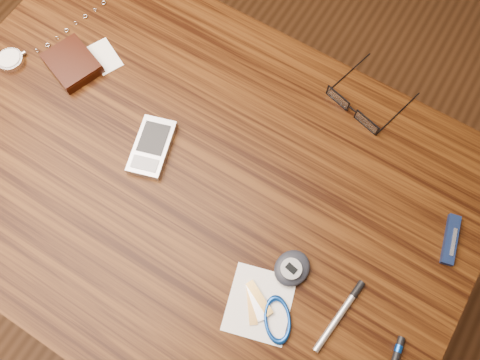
{
  "coord_description": "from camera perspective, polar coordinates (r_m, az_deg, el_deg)",
  "views": [
    {
      "loc": [
        0.23,
        -0.2,
        1.52
      ],
      "look_at": [
        0.08,
        0.04,
        0.76
      ],
      "focal_mm": 35.0,
      "sensor_mm": 36.0,
      "label": 1
    }
  ],
  "objects": [
    {
      "name": "desk",
      "position": [
        0.92,
        -5.71,
        -1.71
      ],
      "size": [
        1.0,
        0.7,
        0.75
      ],
      "color": "#3B1D09",
      "rests_on": "ground"
    },
    {
      "name": "eyeglasses",
      "position": [
        0.89,
        13.8,
        8.52
      ],
      "size": [
        0.15,
        0.15,
        0.03
      ],
      "color": "black",
      "rests_on": "desk"
    },
    {
      "name": "pedometer",
      "position": [
        0.77,
        6.35,
        -10.63
      ],
      "size": [
        0.06,
        0.07,
        0.03
      ],
      "color": "black",
      "rests_on": "desk"
    },
    {
      "name": "pocket_watch",
      "position": [
        1.02,
        -25.84,
        13.26
      ],
      "size": [
        0.1,
        0.3,
        0.02
      ],
      "color": "silver",
      "rests_on": "desk"
    },
    {
      "name": "notepad_keys",
      "position": [
        0.77,
        3.52,
        -15.76
      ],
      "size": [
        0.14,
        0.13,
        0.01
      ],
      "color": "white",
      "rests_on": "desk"
    },
    {
      "name": "pocket_knife",
      "position": [
        0.86,
        24.3,
        -6.63
      ],
      "size": [
        0.04,
        0.09,
        0.01
      ],
      "color": "#0D1B3B",
      "rests_on": "desk"
    },
    {
      "name": "ground",
      "position": [
        1.55,
        -3.44,
        -9.36
      ],
      "size": [
        3.8,
        3.8,
        0.0
      ],
      "primitive_type": "plane",
      "color": "#472814",
      "rests_on": "ground"
    },
    {
      "name": "wallet_and_card",
      "position": [
        0.97,
        -19.71,
        13.26
      ],
      "size": [
        0.14,
        0.14,
        0.02
      ],
      "color": "black",
      "rests_on": "desk"
    },
    {
      "name": "silver_pen",
      "position": [
        0.78,
        12.44,
        -15.25
      ],
      "size": [
        0.03,
        0.13,
        0.01
      ],
      "color": "silver",
      "rests_on": "desk"
    },
    {
      "name": "pda_phone",
      "position": [
        0.85,
        -10.69,
        3.99
      ],
      "size": [
        0.09,
        0.13,
        0.02
      ],
      "color": "#ABACB0",
      "rests_on": "desk"
    }
  ]
}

